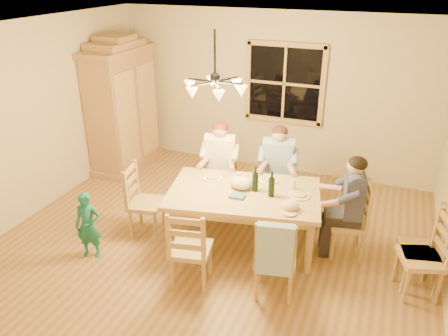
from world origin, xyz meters
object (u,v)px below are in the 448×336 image
at_px(adult_woman, 220,155).
at_px(adult_plaid_man, 278,159).
at_px(dining_table, 244,198).
at_px(chair_far_left, 220,188).
at_px(chair_end_right, 347,233).
at_px(chair_near_right, 274,269).
at_px(chair_end_left, 147,213).
at_px(wine_bottle_a, 255,179).
at_px(chandelier, 215,86).
at_px(armoire, 123,109).
at_px(chair_spare_back, 418,262).
at_px(chair_far_right, 276,193).
at_px(chair_near_left, 191,260).
at_px(chair_spare_front, 418,270).
at_px(wine_bottle_b, 272,184).
at_px(adult_slate_man, 352,195).
at_px(child, 88,225).

distance_m(adult_woman, adult_plaid_man, 0.83).
xyz_separation_m(dining_table, chair_far_left, (-0.64, 0.77, -0.36)).
bearing_deg(chair_end_right, chair_far_left, 63.43).
height_order(chair_end_right, adult_plaid_man, adult_plaid_man).
xyz_separation_m(chair_near_right, chair_end_left, (-1.91, 0.51, 0.00)).
bearing_deg(adult_plaid_man, wine_bottle_a, 74.62).
xyz_separation_m(chandelier, armoire, (-2.42, 1.60, -1.02)).
bearing_deg(chair_end_left, chair_spare_back, 82.06).
bearing_deg(chair_far_left, chair_far_right, 180.00).
height_order(chair_far_left, chair_near_left, same).
bearing_deg(armoire, wine_bottle_a, -26.96).
distance_m(adult_plaid_man, chair_spare_front, 2.29).
distance_m(chair_far_right, chair_end_right, 1.29).
bearing_deg(wine_bottle_a, chair_spare_front, -7.61).
height_order(chair_far_left, chair_end_right, same).
bearing_deg(wine_bottle_a, dining_table, -150.31).
distance_m(armoire, adult_woman, 2.28).
relative_size(armoire, chair_end_left, 2.32).
relative_size(adult_plaid_man, wine_bottle_b, 2.65).
relative_size(chair_far_left, adult_plaid_man, 1.13).
height_order(chair_end_right, chair_spare_front, same).
distance_m(chair_near_right, chair_end_left, 1.98).
bearing_deg(chair_end_left, armoire, -151.76).
bearing_deg(chair_near_left, adult_plaid_man, 64.80).
height_order(chair_end_left, chair_end_right, same).
bearing_deg(chair_far_left, chair_near_right, 117.90).
bearing_deg(chair_end_left, adult_slate_man, 90.00).
distance_m(chandelier, chair_far_right, 2.10).
bearing_deg(chair_near_right, wine_bottle_a, 109.86).
bearing_deg(wine_bottle_a, adult_woman, 137.09).
height_order(chandelier, wine_bottle_b, chandelier).
bearing_deg(chair_far_right, wine_bottle_a, 74.62).
distance_m(chair_end_right, adult_woman, 2.05).
distance_m(chair_far_right, adult_plaid_man, 0.54).
height_order(adult_plaid_man, child, adult_plaid_man).
distance_m(chair_near_right, chair_spare_back, 1.63).
bearing_deg(chair_end_left, chandelier, 90.88).
bearing_deg(child, chair_near_left, -16.18).
height_order(chair_far_left, adult_slate_man, adult_slate_man).
bearing_deg(chair_end_right, armoire, 60.90).
xyz_separation_m(armoire, dining_table, (2.78, -1.54, -0.40)).
height_order(chair_end_left, wine_bottle_b, wine_bottle_b).
bearing_deg(child, chair_end_left, 44.12).
distance_m(chandelier, chair_spare_front, 3.03).
distance_m(chair_far_right, chair_end_left, 1.89).
bearing_deg(chair_end_right, child, 100.99).
distance_m(adult_woman, chair_spare_front, 2.95).
relative_size(dining_table, chair_end_right, 2.09).
bearing_deg(chandelier, chair_near_left, -85.47).
bearing_deg(chair_near_right, child, 173.15).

